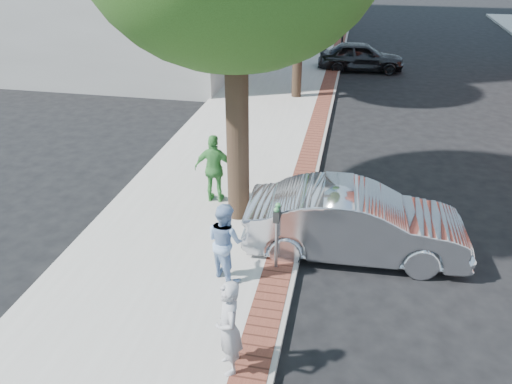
% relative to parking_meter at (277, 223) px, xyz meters
% --- Properties ---
extents(ground, '(120.00, 120.00, 0.00)m').
position_rel_parking_meter_xyz_m(ground, '(-0.65, 0.03, -1.21)').
color(ground, black).
rests_on(ground, ground).
extents(sidewalk, '(5.00, 60.00, 0.15)m').
position_rel_parking_meter_xyz_m(sidewalk, '(-2.15, 8.03, -1.13)').
color(sidewalk, '#9E9991').
rests_on(sidewalk, ground).
extents(brick_strip, '(0.60, 60.00, 0.01)m').
position_rel_parking_meter_xyz_m(brick_strip, '(0.05, 8.03, -1.05)').
color(brick_strip, brown).
rests_on(brick_strip, sidewalk).
extents(curb, '(0.10, 60.00, 0.15)m').
position_rel_parking_meter_xyz_m(curb, '(0.40, 8.03, -1.13)').
color(curb, gray).
rests_on(curb, ground).
extents(office_base, '(18.20, 22.20, 4.00)m').
position_rel_parking_meter_xyz_m(office_base, '(-13.65, 22.03, 0.79)').
color(office_base, gray).
rests_on(office_base, ground).
extents(signal_near, '(0.70, 0.15, 3.80)m').
position_rel_parking_meter_xyz_m(signal_near, '(0.25, 22.03, 1.05)').
color(signal_near, black).
rests_on(signal_near, ground).
extents(parking_meter, '(0.12, 0.32, 1.47)m').
position_rel_parking_meter_xyz_m(parking_meter, '(0.00, 0.00, 0.00)').
color(parking_meter, gray).
rests_on(parking_meter, sidewalk).
extents(person_gray, '(0.63, 0.73, 1.68)m').
position_rel_parking_meter_xyz_m(person_gray, '(-0.28, -2.82, -0.22)').
color(person_gray, '#9E9DA2').
rests_on(person_gray, sidewalk).
extents(person_officer, '(1.01, 0.98, 1.65)m').
position_rel_parking_meter_xyz_m(person_officer, '(-0.95, -0.48, -0.23)').
color(person_officer, '#84A3CD').
rests_on(person_officer, sidewalk).
extents(person_green, '(1.06, 0.47, 1.80)m').
position_rel_parking_meter_xyz_m(person_green, '(-2.00, 2.54, -0.16)').
color(person_green, '#479C48').
rests_on(person_green, sidewalk).
extents(sedan_silver, '(4.82, 1.88, 1.57)m').
position_rel_parking_meter_xyz_m(sedan_silver, '(1.55, 1.07, -0.42)').
color(sedan_silver, '#B4B5BB').
rests_on(sedan_silver, ground).
extents(bg_car, '(4.35, 1.99, 1.45)m').
position_rel_parking_meter_xyz_m(bg_car, '(1.41, 17.50, -0.48)').
color(bg_car, black).
rests_on(bg_car, ground).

